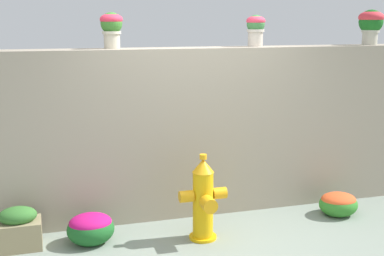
{
  "coord_description": "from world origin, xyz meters",
  "views": [
    {
      "loc": [
        -1.6,
        -4.37,
        2.26
      ],
      "look_at": [
        -0.02,
        1.02,
        1.07
      ],
      "focal_mm": 47.56,
      "sensor_mm": 36.0,
      "label": 1
    }
  ],
  "objects_px": {
    "potted_plant_2": "(256,27)",
    "flower_bush_right": "(91,227)",
    "potted_plant_1": "(111,26)",
    "planter_box": "(19,229)",
    "flower_bush_left": "(338,203)",
    "potted_plant_3": "(371,23)",
    "fire_hydrant": "(203,200)"
  },
  "relations": [
    {
      "from": "potted_plant_2",
      "to": "flower_bush_right",
      "type": "height_order",
      "value": "potted_plant_2"
    },
    {
      "from": "potted_plant_1",
      "to": "planter_box",
      "type": "height_order",
      "value": "potted_plant_1"
    },
    {
      "from": "flower_bush_left",
      "to": "planter_box",
      "type": "distance_m",
      "value": 3.59
    },
    {
      "from": "potted_plant_3",
      "to": "potted_plant_1",
      "type": "bearing_deg",
      "value": 179.43
    },
    {
      "from": "flower_bush_left",
      "to": "fire_hydrant",
      "type": "bearing_deg",
      "value": -173.55
    },
    {
      "from": "fire_hydrant",
      "to": "flower_bush_right",
      "type": "distance_m",
      "value": 1.2
    },
    {
      "from": "potted_plant_2",
      "to": "potted_plant_3",
      "type": "height_order",
      "value": "potted_plant_3"
    },
    {
      "from": "potted_plant_2",
      "to": "planter_box",
      "type": "height_order",
      "value": "potted_plant_2"
    },
    {
      "from": "potted_plant_1",
      "to": "potted_plant_3",
      "type": "height_order",
      "value": "potted_plant_3"
    },
    {
      "from": "fire_hydrant",
      "to": "flower_bush_right",
      "type": "relative_size",
      "value": 1.88
    },
    {
      "from": "potted_plant_3",
      "to": "flower_bush_left",
      "type": "distance_m",
      "value": 2.29
    },
    {
      "from": "potted_plant_1",
      "to": "fire_hydrant",
      "type": "xyz_separation_m",
      "value": [
        0.78,
        -0.86,
        -1.77
      ]
    },
    {
      "from": "flower_bush_right",
      "to": "planter_box",
      "type": "distance_m",
      "value": 0.71
    },
    {
      "from": "potted_plant_2",
      "to": "flower_bush_left",
      "type": "relative_size",
      "value": 0.8
    },
    {
      "from": "flower_bush_right",
      "to": "flower_bush_left",
      "type": "bearing_deg",
      "value": -0.64
    },
    {
      "from": "flower_bush_left",
      "to": "planter_box",
      "type": "height_order",
      "value": "planter_box"
    },
    {
      "from": "flower_bush_left",
      "to": "flower_bush_right",
      "type": "bearing_deg",
      "value": 179.36
    },
    {
      "from": "flower_bush_left",
      "to": "flower_bush_right",
      "type": "distance_m",
      "value": 2.88
    },
    {
      "from": "potted_plant_1",
      "to": "planter_box",
      "type": "xyz_separation_m",
      "value": [
        -1.07,
        -0.55,
        -1.99
      ]
    },
    {
      "from": "potted_plant_2",
      "to": "flower_bush_right",
      "type": "relative_size",
      "value": 0.75
    },
    {
      "from": "flower_bush_right",
      "to": "planter_box",
      "type": "xyz_separation_m",
      "value": [
        -0.71,
        0.08,
        0.04
      ]
    },
    {
      "from": "potted_plant_1",
      "to": "fire_hydrant",
      "type": "bearing_deg",
      "value": -47.62
    },
    {
      "from": "fire_hydrant",
      "to": "flower_bush_left",
      "type": "bearing_deg",
      "value": 6.45
    },
    {
      "from": "potted_plant_1",
      "to": "fire_hydrant",
      "type": "height_order",
      "value": "potted_plant_1"
    },
    {
      "from": "potted_plant_3",
      "to": "potted_plant_2",
      "type": "bearing_deg",
      "value": 179.33
    },
    {
      "from": "potted_plant_2",
      "to": "planter_box",
      "type": "distance_m",
      "value": 3.43
    },
    {
      "from": "potted_plant_2",
      "to": "planter_box",
      "type": "bearing_deg",
      "value": -169.04
    },
    {
      "from": "potted_plant_2",
      "to": "potted_plant_1",
      "type": "bearing_deg",
      "value": 179.52
    },
    {
      "from": "planter_box",
      "to": "fire_hydrant",
      "type": "bearing_deg",
      "value": -9.49
    },
    {
      "from": "planter_box",
      "to": "flower_bush_right",
      "type": "bearing_deg",
      "value": -6.5
    },
    {
      "from": "fire_hydrant",
      "to": "flower_bush_left",
      "type": "distance_m",
      "value": 1.77
    },
    {
      "from": "fire_hydrant",
      "to": "flower_bush_right",
      "type": "xyz_separation_m",
      "value": [
        -1.15,
        0.23,
        -0.25
      ]
    }
  ]
}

